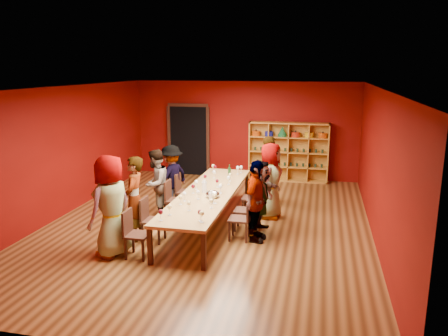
{
  "coord_description": "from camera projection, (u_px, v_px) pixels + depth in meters",
  "views": [
    {
      "loc": [
        2.36,
        -8.87,
        3.43
      ],
      "look_at": [
        0.2,
        0.68,
        1.15
      ],
      "focal_mm": 35.0,
      "sensor_mm": 36.0,
      "label": 1
    }
  ],
  "objects": [
    {
      "name": "person_right_1",
      "position": [
        256.0,
        201.0,
        8.64
      ],
      "size": [
        0.56,
        1.02,
        1.65
      ],
      "primitive_type": "imported",
      "rotation": [
        0.0,
        0.0,
        1.44
      ],
      "color": "#4E4E53",
      "rests_on": "ground"
    },
    {
      "name": "wine_glass_1",
      "position": [
        217.0,
        181.0,
        9.91
      ],
      "size": [
        0.08,
        0.08,
        0.19
      ],
      "color": "white",
      "rests_on": "tasting_table"
    },
    {
      "name": "person_left_1",
      "position": [
        134.0,
        199.0,
        8.69
      ],
      "size": [
        0.56,
        0.7,
        1.72
      ],
      "primitive_type": "imported",
      "rotation": [
        0.0,
        0.0,
        -1.39
      ],
      "color": "beige",
      "rests_on": "ground"
    },
    {
      "name": "chair_person_right_1",
      "position": [
        243.0,
        216.0,
        8.77
      ],
      "size": [
        0.42,
        0.42,
        0.89
      ],
      "color": "black",
      "rests_on": "ground"
    },
    {
      "name": "wine_glass_8",
      "position": [
        181.0,
        198.0,
        8.66
      ],
      "size": [
        0.08,
        0.08,
        0.2
      ],
      "color": "white",
      "rests_on": "tasting_table"
    },
    {
      "name": "person_right_2",
      "position": [
        260.0,
        196.0,
        9.18
      ],
      "size": [
        0.6,
        1.48,
        1.56
      ],
      "primitive_type": "imported",
      "rotation": [
        0.0,
        0.0,
        1.44
      ],
      "color": "#6195C8",
      "rests_on": "ground"
    },
    {
      "name": "wine_glass_3",
      "position": [
        230.0,
        175.0,
        10.43
      ],
      "size": [
        0.08,
        0.08,
        0.2
      ],
      "color": "white",
      "rests_on": "tasting_table"
    },
    {
      "name": "wine_glass_9",
      "position": [
        205.0,
        177.0,
        10.31
      ],
      "size": [
        0.08,
        0.08,
        0.2
      ],
      "color": "white",
      "rests_on": "tasting_table"
    },
    {
      "name": "wine_glass_18",
      "position": [
        193.0,
        187.0,
        9.42
      ],
      "size": [
        0.08,
        0.08,
        0.2
      ],
      "color": "white",
      "rests_on": "tasting_table"
    },
    {
      "name": "wine_glass_0",
      "position": [
        213.0,
        166.0,
        11.36
      ],
      "size": [
        0.08,
        0.08,
        0.21
      ],
      "color": "white",
      "rests_on": "tasting_table"
    },
    {
      "name": "wine_glass_11",
      "position": [
        189.0,
        204.0,
        8.28
      ],
      "size": [
        0.08,
        0.08,
        0.2
      ],
      "color": "white",
      "rests_on": "tasting_table"
    },
    {
      "name": "person_right_4",
      "position": [
        271.0,
        171.0,
        11.0
      ],
      "size": [
        0.54,
        0.69,
        1.75
      ],
      "primitive_type": "imported",
      "rotation": [
        0.0,
        0.0,
        1.45
      ],
      "color": "#C48392",
      "rests_on": "ground"
    },
    {
      "name": "room_shell",
      "position": [
        208.0,
        159.0,
        9.37
      ],
      "size": [
        7.1,
        9.1,
        3.04
      ],
      "color": "#543016",
      "rests_on": "ground"
    },
    {
      "name": "chair_person_right_2",
      "position": [
        248.0,
        208.0,
        9.29
      ],
      "size": [
        0.42,
        0.42,
        0.89
      ],
      "color": "black",
      "rests_on": "ground"
    },
    {
      "name": "wine_bottle",
      "position": [
        229.0,
        172.0,
        10.92
      ],
      "size": [
        0.08,
        0.08,
        0.3
      ],
      "color": "#153A1A",
      "rests_on": "tasting_table"
    },
    {
      "name": "wine_glass_12",
      "position": [
        170.0,
        207.0,
        8.03
      ],
      "size": [
        0.08,
        0.08,
        0.21
      ],
      "color": "white",
      "rests_on": "tasting_table"
    },
    {
      "name": "wine_glass_4",
      "position": [
        238.0,
        168.0,
        11.11
      ],
      "size": [
        0.09,
        0.09,
        0.22
      ],
      "color": "white",
      "rests_on": "tasting_table"
    },
    {
      "name": "person_right_3",
      "position": [
        270.0,
        181.0,
        10.01
      ],
      "size": [
        0.56,
        0.91,
        1.75
      ],
      "primitive_type": "imported",
      "rotation": [
        0.0,
        0.0,
        1.45
      ],
      "color": "pink",
      "rests_on": "ground"
    },
    {
      "name": "person_left_0",
      "position": [
        111.0,
        206.0,
        7.96
      ],
      "size": [
        0.78,
        1.04,
        1.9
      ],
      "primitive_type": "imported",
      "rotation": [
        0.0,
        0.0,
        -1.91
      ],
      "color": "silver",
      "rests_on": "ground"
    },
    {
      "name": "wine_glass_13",
      "position": [
        200.0,
        213.0,
        7.71
      ],
      "size": [
        0.09,
        0.09,
        0.22
      ],
      "color": "white",
      "rests_on": "tasting_table"
    },
    {
      "name": "carafe_b",
      "position": [
        211.0,
        197.0,
        8.77
      ],
      "size": [
        0.12,
        0.12,
        0.26
      ],
      "color": "white",
      "rests_on": "tasting_table"
    },
    {
      "name": "wine_glass_15",
      "position": [
        215.0,
        196.0,
        8.71
      ],
      "size": [
        0.09,
        0.09,
        0.22
      ],
      "color": "white",
      "rests_on": "tasting_table"
    },
    {
      "name": "wine_glass_22",
      "position": [
        196.0,
        183.0,
        9.74
      ],
      "size": [
        0.09,
        0.09,
        0.21
      ],
      "color": "white",
      "rests_on": "tasting_table"
    },
    {
      "name": "wine_glass_16",
      "position": [
        229.0,
        178.0,
        10.12
      ],
      "size": [
        0.09,
        0.09,
        0.21
      ],
      "color": "white",
      "rests_on": "tasting_table"
    },
    {
      "name": "chair_person_left_1",
      "position": [
        150.0,
        217.0,
        8.71
      ],
      "size": [
        0.42,
        0.42,
        0.89
      ],
      "color": "black",
      "rests_on": "ground"
    },
    {
      "name": "person_left_3",
      "position": [
        171.0,
        177.0,
        10.71
      ],
      "size": [
        0.78,
        1.1,
        1.58
      ],
      "primitive_type": "imported",
      "rotation": [
        0.0,
        0.0,
        -1.97
      ],
      "color": "#515257",
      "rests_on": "ground"
    },
    {
      "name": "wine_glass_7",
      "position": [
        215.0,
        167.0,
        11.23
      ],
      "size": [
        0.09,
        0.09,
        0.21
      ],
      "color": "white",
      "rests_on": "tasting_table"
    },
    {
      "name": "chair_person_left_0",
      "position": [
        133.0,
        231.0,
        7.97
      ],
      "size": [
        0.42,
        0.42,
        0.89
      ],
      "color": "black",
      "rests_on": "ground"
    },
    {
      "name": "wine_glass_5",
      "position": [
        184.0,
        194.0,
        8.87
      ],
      "size": [
        0.08,
        0.08,
        0.2
      ],
      "color": "white",
      "rests_on": "tasting_table"
    },
    {
      "name": "spittoon_bowl",
      "position": [
        213.0,
        194.0,
        9.15
      ],
      "size": [
        0.3,
        0.3,
        0.16
      ],
      "primitive_type": "ellipsoid",
      "color": "#B5B7BC",
      "rests_on": "tasting_table"
    },
    {
      "name": "wine_glass_20",
      "position": [
        161.0,
        213.0,
        7.74
      ],
      "size": [
        0.08,
        0.08,
        0.21
      ],
      "color": "white",
      "rests_on": "tasting_table"
    },
    {
      "name": "person_left_2",
      "position": [
        156.0,
        184.0,
        10.04
      ],
      "size": [
        0.5,
        0.82,
        1.6
      ],
      "primitive_type": "imported",
      "rotation": [
        0.0,
        0.0,
        -1.67
      ],
      "color": "silver",
      "rests_on": "ground"
    },
    {
      "name": "wine_glass_10",
      "position": [
        202.0,
        214.0,
        7.65
      ],
      "size": [
        0.09,
        0.09,
        0.22
      ],
      "color": "white",
      "rests_on": "tasting_table"
    },
    {
      "name": "doorway",
      "position": [
        189.0,
        140.0,
        14.06
      ],
      "size": [
        1.4,
        0.17,
        2.3
      ],
      "color": "black",
      "rests_on": "ground"
    },
    {
      "name": "carafe_a",
      "position": [
        204.0,
        187.0,
        9.5
      ],
      "size": [
        0.14,
        0.14,
        0.28
      ],
      "color": "white",
      "rests_on": "tasting_table"
    },
    {
      "name": "chair_person_right_4",
      "position": [
        261.0,
        184.0,
        11.14
      ],
      "size": [
        0.42,
        0.42,
        0.89
      ],
      "color": "black",
      "rests_on": "ground"
    },
    {
      "name": "wine_glass_14",
      "position": [
        241.0,
        168.0,
        11.24
      ],
      "size": [
        0.08,
        0.08,
        0.2
      ],
      "color": "white",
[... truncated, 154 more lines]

